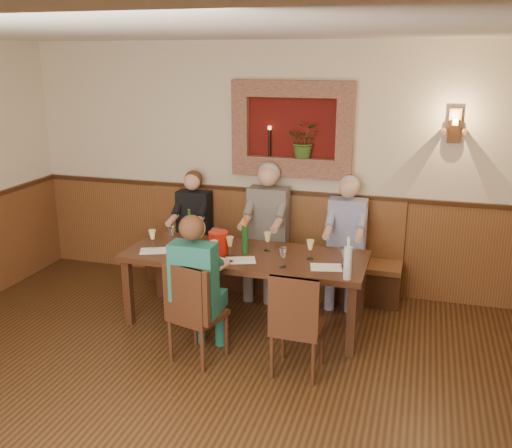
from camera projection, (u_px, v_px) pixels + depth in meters
The scene contains 31 objects.
ground_plane at pixel (169, 431), 4.17m from camera, with size 6.00×6.00×0.00m, color black.
room_shell at pixel (156, 179), 3.63m from camera, with size 6.04×6.04×2.82m.
wainscoting at pixel (166, 360), 4.01m from camera, with size 6.02×6.02×1.15m.
wall_niche at pixel (295, 134), 6.30m from camera, with size 1.36×0.30×1.06m.
wall_sconce at pixel (454, 127), 5.79m from camera, with size 0.25×0.20×0.35m.
dining_table at pixel (245, 261), 5.68m from camera, with size 2.40×0.90×0.75m.
bench at pixel (270, 262), 6.65m from camera, with size 3.00×0.45×1.11m.
chair_near_left at pixel (197, 331), 5.09m from camera, with size 0.51×0.51×0.95m.
chair_near_right at pixel (297, 343), 4.88m from camera, with size 0.43×0.43×0.94m.
person_bench_left at pixel (192, 238), 6.74m from camera, with size 0.39×0.48×1.36m.
person_bench_mid at pixel (266, 240), 6.47m from camera, with size 0.45×0.55×1.50m.
person_bench_right at pixel (345, 251), 6.24m from camera, with size 0.41×0.50×1.40m.
person_chair_front at pixel (198, 300), 5.05m from camera, with size 0.40×0.48×1.37m.
spittoon_bucket at pixel (218, 242), 5.64m from camera, with size 0.20×0.20×0.22m, color red.
wine_bottle_green_a at pixel (245, 239), 5.61m from camera, with size 0.07×0.07×0.38m.
wine_bottle_green_b at pixel (190, 231), 5.86m from camera, with size 0.09×0.09×0.39m.
water_bottle at pixel (348, 262), 4.98m from camera, with size 0.08×0.08×0.39m.
tasting_sheet_a at pixel (154, 251), 5.73m from camera, with size 0.28×0.20×0.00m, color white.
tasting_sheet_b at pixel (241, 260), 5.47m from camera, with size 0.28×0.20×0.00m, color white.
tasting_sheet_c at pixel (326, 267), 5.29m from camera, with size 0.29×0.21×0.00m, color white.
tasting_sheet_d at pixel (216, 261), 5.46m from camera, with size 0.29×0.21×0.00m, color white.
wine_glass_0 at pixel (215, 237), 5.85m from camera, with size 0.08×0.08×0.19m, color white, non-canonical shape.
wine_glass_1 at pixel (153, 239), 5.80m from camera, with size 0.08×0.08×0.19m, color #F6DE93, non-canonical shape.
wine_glass_2 at pixel (172, 235), 5.91m from camera, with size 0.08×0.08×0.19m, color white, non-canonical shape.
wine_glass_3 at pixel (230, 246), 5.58m from camera, with size 0.08×0.08×0.19m, color #F6DE93, non-canonical shape.
wine_glass_4 at pixel (344, 258), 5.26m from camera, with size 0.08×0.08×0.19m, color white, non-canonical shape.
wine_glass_5 at pixel (310, 250), 5.48m from camera, with size 0.08×0.08×0.19m, color #F6DE93, non-canonical shape.
wine_glass_6 at pixel (283, 257), 5.27m from camera, with size 0.08×0.08×0.19m, color white, non-canonical shape.
wine_glass_7 at pixel (268, 241), 5.72m from camera, with size 0.08×0.08×0.19m, color #F6DE93, non-canonical shape.
wine_glass_8 at pixel (189, 248), 5.53m from camera, with size 0.08×0.08×0.19m, color #F6DE93, non-canonical shape.
wine_glass_9 at pixel (214, 250), 5.47m from camera, with size 0.08×0.08×0.19m, color #F6DE93, non-canonical shape.
Camera 1 is at (1.62, -3.24, 2.65)m, focal length 40.00 mm.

